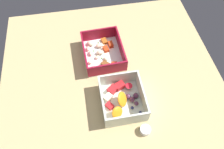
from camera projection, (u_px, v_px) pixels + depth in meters
table_surface at (112, 80)px, 79.35cm from camera, size 80.00×80.00×2.00cm
pasta_container at (103, 53)px, 82.85cm from camera, size 18.78×15.44×5.92cm
fruit_bowl at (122, 99)px, 71.55cm from camera, size 16.01×14.09×6.50cm
paper_cup_liner at (145, 130)px, 66.99cm from camera, size 3.38×3.38×2.00cm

